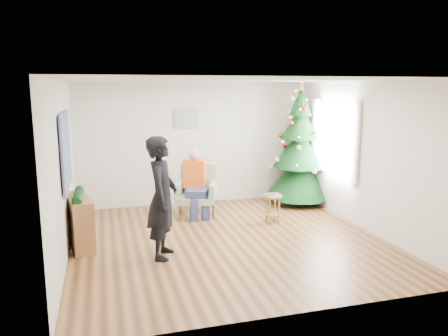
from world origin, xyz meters
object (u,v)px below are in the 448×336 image
object	(u,v)px
stool	(272,209)
armchair	(197,197)
christmas_tree	(299,150)
console	(80,222)
standing_man	(162,198)

from	to	relation	value
stool	armchair	world-z (taller)	armchair
christmas_tree	armchair	world-z (taller)	christmas_tree
stool	console	xyz separation A→B (m)	(-3.38, -0.30, 0.13)
standing_man	console	distance (m)	1.52
christmas_tree	stool	size ratio (longest dim) A/B	4.85
standing_man	console	world-z (taller)	standing_man
armchair	christmas_tree	bearing A→B (deg)	30.56
christmas_tree	standing_man	bearing A→B (deg)	-144.83
christmas_tree	armchair	size ratio (longest dim) A/B	2.57
console	standing_man	bearing A→B (deg)	-43.96
stool	standing_man	xyz separation A→B (m)	(-2.18, -1.08, 0.63)
standing_man	stool	bearing A→B (deg)	-45.25
christmas_tree	armchair	distance (m)	2.50
christmas_tree	armchair	bearing A→B (deg)	-170.81
stool	armchair	distance (m)	1.51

